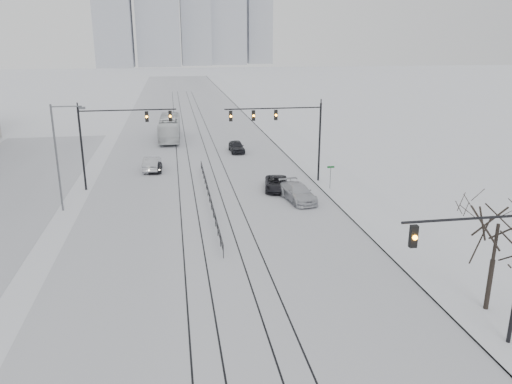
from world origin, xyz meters
name	(u,v)px	position (x,y,z in m)	size (l,w,h in m)	color
road	(194,139)	(0.00, 60.00, 0.01)	(22.00, 260.00, 0.02)	silver
sidewalk_east	(284,136)	(13.50, 60.00, 0.08)	(5.00, 260.00, 0.16)	silver
curb	(268,136)	(11.05, 60.00, 0.06)	(0.10, 260.00, 0.12)	gray
tram_rails	(202,174)	(0.00, 40.00, 0.02)	(5.30, 180.00, 0.01)	black
skyline	(182,6)	(5.02, 273.63, 30.65)	(96.00, 48.00, 72.00)	#9EA3AE
traffic_mast_near	(490,260)	(10.79, 6.00, 4.56)	(6.10, 0.37, 7.00)	black
traffic_mast_ne	(287,127)	(8.15, 34.99, 5.76)	(9.60, 0.37, 8.00)	black
traffic_mast_nw	(113,132)	(-8.52, 36.00, 5.57)	(9.10, 0.37, 8.00)	black
street_light_west	(60,150)	(-12.20, 30.00, 5.21)	(2.73, 0.25, 9.00)	#595B60
bare_tree	(497,233)	(13.20, 9.00, 4.49)	(4.40, 4.40, 6.10)	black
median_fence	(209,197)	(0.00, 30.00, 0.53)	(0.06, 24.00, 1.00)	black
street_sign	(330,174)	(11.80, 32.00, 1.61)	(0.70, 0.06, 2.40)	#595B60
sedan_sb_inner	(155,166)	(-5.05, 41.98, 0.64)	(1.50, 3.73, 1.27)	black
sedan_sb_outer	(152,164)	(-5.39, 42.49, 0.78)	(1.66, 4.75, 1.56)	#ABADB3
sedan_nb_front	(276,184)	(6.69, 32.85, 0.65)	(2.15, 4.67, 1.30)	black
sedan_nb_right	(298,193)	(7.90, 29.23, 0.76)	(2.14, 5.26, 1.53)	#B9BBC2
sedan_nb_far	(237,147)	(5.06, 50.20, 0.73)	(1.74, 4.31, 1.47)	black
box_truck	(170,128)	(-3.38, 60.11, 1.68)	(2.82, 12.06, 3.36)	silver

